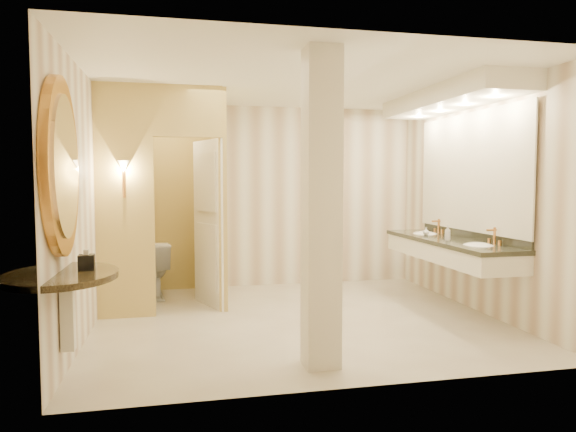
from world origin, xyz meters
name	(u,v)px	position (x,y,z in m)	size (l,w,h in m)	color
floor	(297,319)	(0.00, 0.00, 0.00)	(4.50, 4.50, 0.00)	beige
ceiling	(298,81)	(0.00, 0.00, 2.70)	(4.50, 4.50, 0.00)	white
wall_back	(268,197)	(0.00, 2.00, 1.35)	(4.50, 0.02, 2.70)	white
wall_front	(358,213)	(0.00, -2.00, 1.35)	(4.50, 0.02, 2.70)	white
wall_left	(88,204)	(-2.25, 0.00, 1.35)	(0.02, 4.00, 2.70)	white
wall_right	(476,200)	(2.25, 0.00, 1.35)	(0.02, 4.00, 2.70)	white
toilet_closet	(195,197)	(-1.12, 0.97, 1.39)	(1.50, 1.55, 2.70)	#D6C570
wall_sconce	(124,168)	(-1.93, 0.43, 1.73)	(0.14, 0.14, 0.42)	#BD7E3C
vanity	(453,178)	(1.98, 0.09, 1.63)	(0.75, 2.54, 2.09)	white
console_shelf	(61,212)	(-2.21, -1.40, 1.35)	(1.07, 1.07, 1.99)	black
pillar	(321,210)	(-0.14, -1.48, 1.35)	(0.29, 0.29, 2.70)	white
tissue_box	(87,262)	(-2.05, -1.31, 0.94)	(0.12, 0.12, 0.12)	black
toilet	(153,269)	(-1.68, 1.49, 0.39)	(0.43, 0.76, 0.77)	white
soap_bottle_a	(448,234)	(1.93, 0.10, 0.93)	(0.05, 0.05, 0.12)	beige
soap_bottle_b	(426,231)	(1.86, 0.53, 0.93)	(0.08, 0.08, 0.10)	silver
soap_bottle_c	(448,233)	(1.83, -0.09, 0.97)	(0.07, 0.07, 0.18)	#C6B28C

